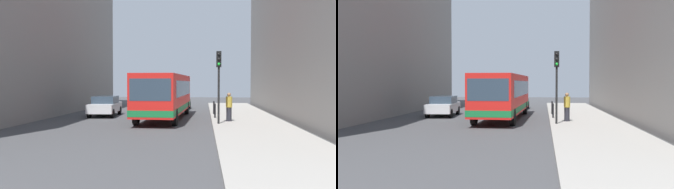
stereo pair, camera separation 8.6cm
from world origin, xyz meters
TOP-DOWN VIEW (x-y plane):
  - ground_plane at (0.00, 0.00)m, footprint 80.00×80.00m
  - sidewalk at (5.40, 0.00)m, footprint 4.40×40.00m
  - building_left at (-11.50, 4.00)m, footprint 7.00×32.00m
  - building_right at (11.50, 4.00)m, footprint 7.00×32.00m
  - bus at (0.09, 2.41)m, footprint 2.97×11.11m
  - car_beside_bus at (-4.59, 4.12)m, footprint 2.08×4.50m
  - car_behind_bus at (0.42, 11.58)m, footprint 2.01×4.47m
  - traffic_light at (3.55, -1.57)m, footprint 0.28×0.33m
  - bollard_near at (3.45, 1.97)m, footprint 0.11×0.11m
  - bollard_mid at (3.45, 4.80)m, footprint 0.11×0.11m
  - pedestrian_near_signal at (4.23, -0.16)m, footprint 0.38×0.38m

SIDE VIEW (x-z plane):
  - ground_plane at x=0.00m, z-range 0.00..0.00m
  - sidewalk at x=5.40m, z-range 0.00..0.15m
  - bollard_near at x=3.45m, z-range 0.15..1.10m
  - bollard_mid at x=3.45m, z-range 0.15..1.10m
  - car_beside_bus at x=-4.59m, z-range 0.04..1.52m
  - car_behind_bus at x=0.42m, z-range 0.04..1.52m
  - pedestrian_near_signal at x=4.23m, z-range 0.15..1.87m
  - bus at x=0.09m, z-range 0.23..3.23m
  - traffic_light at x=3.55m, z-range 0.96..5.06m
  - building_right at x=11.50m, z-range 0.00..13.97m
  - building_left at x=-11.50m, z-range 0.00..16.71m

